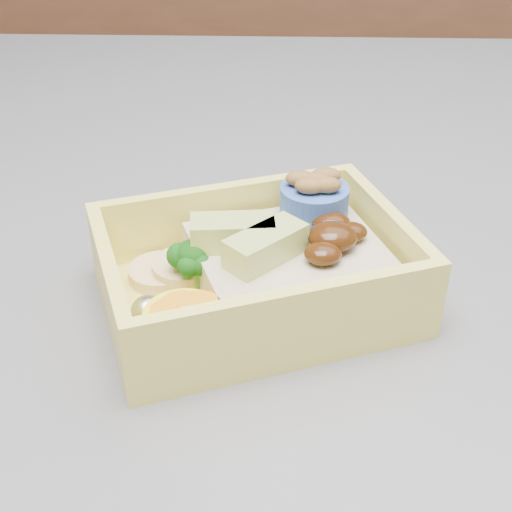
{
  "coord_description": "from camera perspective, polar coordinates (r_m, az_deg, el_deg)",
  "views": [
    {
      "loc": [
        0.08,
        -0.57,
        1.18
      ],
      "look_at": [
        0.07,
        -0.23,
        0.95
      ],
      "focal_mm": 50.0,
      "sensor_mm": 36.0,
      "label": 1
    }
  ],
  "objects": [
    {
      "name": "bento_box",
      "position": [
        0.41,
        0.65,
        -1.06
      ],
      "size": [
        0.21,
        0.18,
        0.06
      ],
      "rotation": [
        0.0,
        0.0,
        0.35
      ],
      "color": "#F7E866",
      "rests_on": "island"
    }
  ]
}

